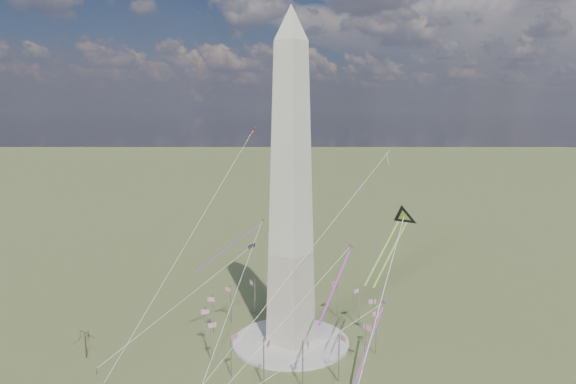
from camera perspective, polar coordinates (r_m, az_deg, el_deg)
The scene contains 13 objects.
ground at distance 165.77m, azimuth 0.32°, elevation -16.42°, with size 2000.00×2000.00×0.00m, color #505E2F.
plaza at distance 165.60m, azimuth 0.32°, elevation -16.29°, with size 36.00×36.00×0.80m, color beige.
washington_monument at distance 151.43m, azimuth 0.34°, elevation 0.19°, with size 15.56×15.56×100.00m.
flagpole_ring at distance 162.77m, azimuth 0.32°, elevation -14.10°, with size 54.40×54.40×13.00m.
tree_far at distance 164.87m, azimuth -21.63°, elevation -14.48°, with size 5.81×5.81×10.16m.
person_west at distance 157.54m, azimuth -20.50°, elevation -18.14°, with size 0.78×0.61×1.61m, color gray.
kite_delta_black at distance 137.55m, azimuth 12.56°, elevation -3.10°, with size 7.74×20.83×17.33m.
kite_diamond_purple at distance 177.07m, azimuth -4.06°, elevation -6.34°, with size 2.55×3.54×10.37m.
kite_streamer_left at distance 131.20m, azimuth 5.81°, elevation -8.93°, with size 5.73×21.19×14.70m.
kite_streamer_mid at distance 154.73m, azimuth -5.40°, elevation -5.16°, with size 11.34×19.48×14.74m.
kite_streamer_right at distance 145.77m, azimuth 9.51°, elevation -14.96°, with size 5.30×22.81×15.75m.
kite_small_red at distance 206.15m, azimuth -3.82°, elevation 6.87°, with size 1.12×1.70×4.16m.
kite_small_white at distance 179.96m, azimuth 11.04°, elevation 4.17°, with size 1.64×1.80×4.98m.
Camera 1 is at (92.62, -117.48, 71.42)m, focal length 32.00 mm.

